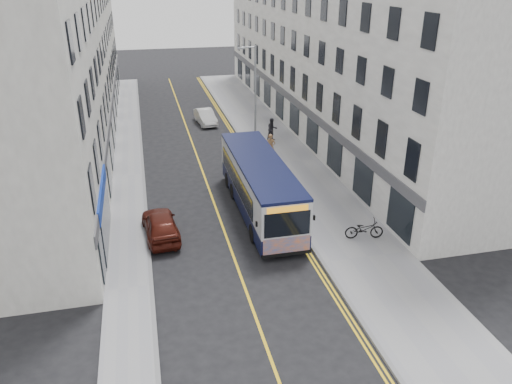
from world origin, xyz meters
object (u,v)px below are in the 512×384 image
city_bus (260,185)px  pedestrian_far (272,129)px  car_maroon (161,225)px  streetlamp (254,98)px  car_white (205,117)px  bicycle (364,229)px  pedestrian_near (271,147)px

city_bus → pedestrian_far: bearing=72.0°
pedestrian_far → car_maroon: bearing=-133.0°
streetlamp → car_white: size_ratio=2.05×
city_bus → car_maroon: city_bus is taller
bicycle → pedestrian_far: 16.52m
pedestrian_far → car_white: bearing=118.0°
city_bus → pedestrian_near: (2.71, 7.90, -0.66)m
city_bus → bicycle: bearing=-44.3°
city_bus → pedestrian_near: 8.38m
streetlamp → car_maroon: 13.61m
car_white → car_maroon: (-5.10, -19.98, 0.06)m
pedestrian_near → pedestrian_far: (1.24, 4.26, -0.04)m
car_white → pedestrian_near: bearing=-78.5°
streetlamp → car_maroon: streetlamp is taller
city_bus → car_maroon: 5.99m
pedestrian_far → car_white: 7.68m
city_bus → pedestrian_near: size_ratio=5.75×
car_white → car_maroon: size_ratio=0.94×
bicycle → car_maroon: (-10.13, 2.73, 0.07)m
bicycle → car_maroon: bearing=84.7°
car_maroon → streetlamp: bearing=-129.6°
city_bus → car_maroon: bearing=-164.1°
streetlamp → city_bus: streetlamp is taller
streetlamp → pedestrian_near: streetlamp is taller
streetlamp → car_maroon: bearing=-124.7°
streetlamp → pedestrian_near: size_ratio=4.25×
streetlamp → bicycle: (2.66, -13.50, -3.74)m
pedestrian_near → car_maroon: size_ratio=0.46×
pedestrian_near → car_maroon: (-8.38, -9.52, -0.36)m
streetlamp → pedestrian_far: size_ratio=4.46×
pedestrian_near → pedestrian_far: pedestrian_near is taller
streetlamp → pedestrian_near: bearing=-53.8°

